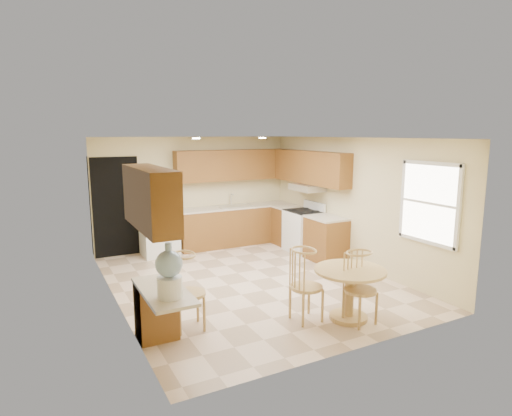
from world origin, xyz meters
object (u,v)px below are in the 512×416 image
chair_table_b (366,283)px  chair_desk (191,286)px  chair_table_a (311,280)px  refrigerator (159,217)px  water_crock (169,273)px  dining_table (349,287)px  stove (304,231)px

chair_table_b → chair_desk: 2.32m
chair_table_a → refrigerator: bearing=-168.5°
chair_table_b → refrigerator: bearing=-75.4°
refrigerator → water_crock: 4.50m
chair_desk → chair_table_b: bearing=71.2°
chair_desk → water_crock: bearing=-31.7°
chair_desk → water_crock: water_crock is taller
dining_table → chair_table_b: 0.30m
stove → chair_table_b: bearing=-111.2°
dining_table → water_crock: (-2.52, 0.06, 0.57)m
refrigerator → chair_desk: refrigerator is taller
chair_table_a → dining_table: bearing=73.9°
stove → dining_table: size_ratio=1.10×
refrigerator → chair_table_b: size_ratio=1.67×
chair_desk → water_crock: 0.87m
chair_table_b → chair_desk: (-2.12, 0.93, 0.02)m
dining_table → chair_table_a: size_ratio=0.97×
water_crock → stove: bearing=38.8°
stove → chair_table_b: stove is taller
stove → chair_table_b: size_ratio=1.10×
refrigerator → dining_table: (1.47, -4.43, -0.35)m
chair_table_a → chair_desk: (-1.52, 0.52, 0.00)m
chair_table_b → water_crock: water_crock is taller
stove → chair_desk: stove is taller
chair_table_a → water_crock: size_ratio=1.63×
stove → dining_table: 3.50m
dining_table → water_crock: size_ratio=1.58×
dining_table → chair_desk: bearing=162.2°
chair_table_a → water_crock: (-1.97, -0.09, 0.43)m
refrigerator → chair_table_a: bearing=-77.8°
stove → dining_table: stove is taller
dining_table → chair_table_a: (-0.55, 0.15, 0.14)m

